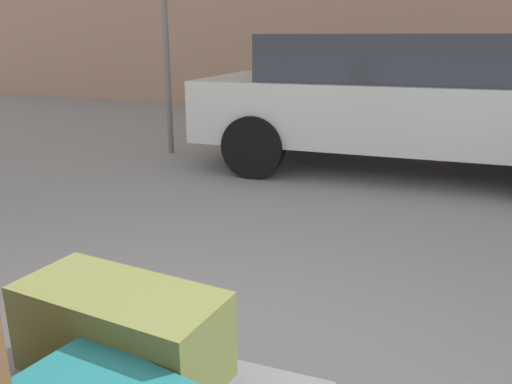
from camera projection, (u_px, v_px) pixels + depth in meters
The scene contains 3 objects.
duffel_bag_olive_front_right at pixel (122, 331), 1.61m from camera, with size 0.67×0.31×0.29m, color #4C5128.
parked_car at pixel (400, 99), 5.38m from camera, with size 4.35×2.02×1.42m.
no_parking_sign at pixel (165, 30), 5.92m from camera, with size 0.50×0.07×2.39m.
Camera 1 is at (0.79, -0.93, 1.38)m, focal length 35.39 mm.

